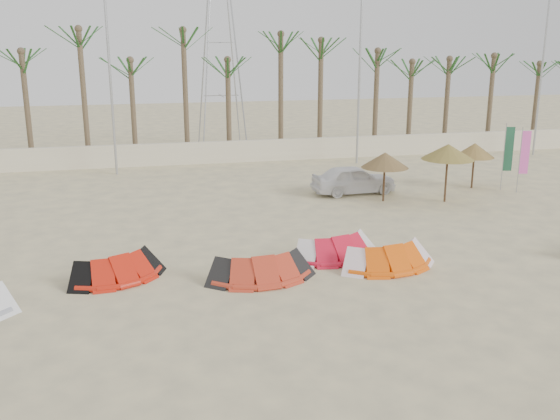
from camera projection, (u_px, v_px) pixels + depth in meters
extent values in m
plane|color=beige|center=(330.00, 313.00, 16.96)|extent=(120.00, 120.00, 0.00)
cube|color=beige|center=(220.00, 152.00, 37.46)|extent=(60.00, 0.30, 1.30)
cylinder|color=brown|center=(149.00, 108.00, 37.31)|extent=(0.32, 0.32, 6.50)
ellipsoid|color=#194719|center=(146.00, 52.00, 36.45)|extent=(4.00, 4.00, 2.40)
cylinder|color=brown|center=(309.00, 104.00, 39.49)|extent=(0.32, 0.32, 6.50)
ellipsoid|color=#194719|center=(310.00, 51.00, 38.64)|extent=(4.00, 4.00, 2.40)
cylinder|color=brown|center=(453.00, 101.00, 41.68)|extent=(0.32, 0.32, 6.50)
ellipsoid|color=#194719|center=(457.00, 50.00, 40.83)|extent=(4.00, 4.00, 2.40)
cylinder|color=brown|center=(558.00, 98.00, 43.43)|extent=(0.32, 0.32, 6.50)
cylinder|color=#A5A8AD|center=(110.00, 73.00, 32.99)|extent=(0.14, 0.14, 11.00)
cylinder|color=#A5A8AD|center=(360.00, 70.00, 36.05)|extent=(0.14, 0.14, 11.00)
cylinder|color=#A5A8AD|center=(542.00, 68.00, 38.68)|extent=(0.14, 0.14, 11.00)
cube|color=silver|center=(2.00, 305.00, 16.82)|extent=(0.67, 1.13, 0.40)
cylinder|color=red|center=(119.00, 277.00, 19.19)|extent=(2.52, 1.37, 0.20)
cube|color=black|center=(78.00, 275.00, 18.98)|extent=(1.02, 1.25, 0.40)
cube|color=black|center=(159.00, 269.00, 19.51)|extent=(1.02, 1.25, 0.40)
cylinder|color=#B7331D|center=(261.00, 277.00, 19.20)|extent=(3.01, 0.47, 0.20)
cube|color=black|center=(217.00, 275.00, 18.96)|extent=(0.70, 1.15, 0.40)
cube|color=black|center=(303.00, 268.00, 19.55)|extent=(0.70, 1.15, 0.40)
cylinder|color=red|center=(338.00, 256.00, 21.07)|extent=(2.78, 0.88, 0.20)
cube|color=white|center=(301.00, 254.00, 20.85)|extent=(0.85, 1.21, 0.40)
cube|color=white|center=(372.00, 248.00, 21.41)|extent=(0.85, 1.21, 0.40)
cylinder|color=#EC5409|center=(389.00, 266.00, 20.20)|extent=(2.91, 0.68, 0.20)
cube|color=silver|center=(350.00, 263.00, 19.96)|extent=(0.77, 1.18, 0.40)
cube|color=silver|center=(426.00, 257.00, 20.54)|extent=(0.77, 1.18, 0.40)
cylinder|color=#4C331E|center=(384.00, 178.00, 28.41)|extent=(0.10, 0.10, 2.17)
cone|color=brown|center=(385.00, 160.00, 28.19)|extent=(2.17, 2.17, 0.70)
cylinder|color=#4C331E|center=(446.00, 174.00, 28.26)|extent=(0.10, 0.10, 2.57)
cone|color=olive|center=(448.00, 152.00, 27.98)|extent=(2.38, 2.38, 0.70)
cylinder|color=#4C331E|center=(473.00, 167.00, 30.95)|extent=(0.10, 0.10, 2.17)
cone|color=olive|center=(475.00, 150.00, 30.73)|extent=(1.95, 1.95, 0.70)
cylinder|color=#A5A8AD|center=(520.00, 160.00, 29.86)|extent=(0.04, 0.04, 3.18)
cube|color=#F357C1|center=(524.00, 152.00, 29.81)|extent=(0.41, 0.13, 2.07)
cylinder|color=#A5A8AD|center=(504.00, 157.00, 30.36)|extent=(0.04, 0.04, 3.31)
cube|color=#205B3C|center=(508.00, 149.00, 30.30)|extent=(0.41, 0.14, 2.15)
imported|color=white|center=(354.00, 179.00, 29.98)|extent=(4.11, 1.81, 1.38)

